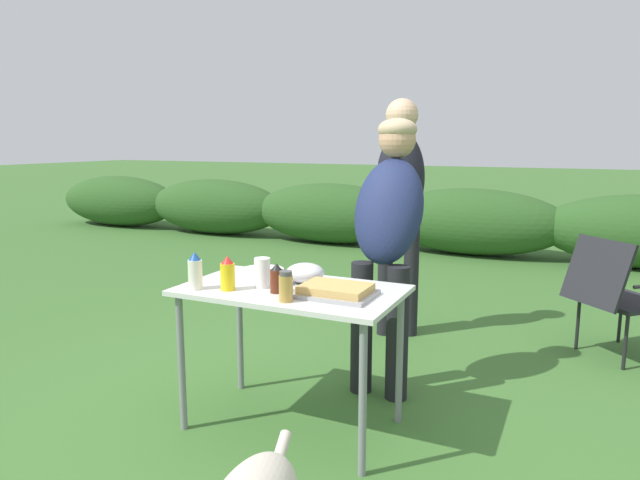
% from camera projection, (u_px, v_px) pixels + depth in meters
% --- Properties ---
extents(ground_plane, '(60.00, 60.00, 0.00)m').
position_uv_depth(ground_plane, '(293.00, 425.00, 2.98)').
color(ground_plane, '#3D6B2D').
extents(shrub_hedge, '(14.40, 0.90, 0.86)m').
position_uv_depth(shrub_hedge, '(472.00, 222.00, 7.36)').
color(shrub_hedge, '#2D5623').
rests_on(shrub_hedge, ground).
extents(folding_table, '(1.10, 0.64, 0.74)m').
position_uv_depth(folding_table, '(291.00, 303.00, 2.87)').
color(folding_table, silver).
rests_on(folding_table, ground).
extents(food_tray, '(0.36, 0.27, 0.06)m').
position_uv_depth(food_tray, '(336.00, 291.00, 2.70)').
color(food_tray, '#9E9EA3').
rests_on(food_tray, folding_table).
extents(plate_stack, '(0.24, 0.24, 0.04)m').
position_uv_depth(plate_stack, '(262.00, 272.00, 3.12)').
color(plate_stack, white).
rests_on(plate_stack, folding_table).
extents(mixing_bowl, '(0.20, 0.20, 0.10)m').
position_uv_depth(mixing_bowl, '(305.00, 273.00, 2.97)').
color(mixing_bowl, silver).
rests_on(mixing_bowl, folding_table).
extents(paper_cup_stack, '(0.08, 0.08, 0.15)m').
position_uv_depth(paper_cup_stack, '(262.00, 273.00, 2.86)').
color(paper_cup_stack, white).
rests_on(paper_cup_stack, folding_table).
extents(bbq_sauce_bottle, '(0.06, 0.06, 0.14)m').
position_uv_depth(bbq_sauce_bottle, '(277.00, 279.00, 2.76)').
color(bbq_sauce_bottle, '#562314').
rests_on(bbq_sauce_bottle, folding_table).
extents(mayo_bottle, '(0.07, 0.07, 0.19)m').
position_uv_depth(mayo_bottle, '(195.00, 271.00, 2.82)').
color(mayo_bottle, silver).
rests_on(mayo_bottle, folding_table).
extents(mustard_bottle, '(0.07, 0.07, 0.17)m').
position_uv_depth(mustard_bottle, '(228.00, 274.00, 2.80)').
color(mustard_bottle, yellow).
rests_on(mustard_bottle, folding_table).
extents(spice_jar, '(0.06, 0.06, 0.14)m').
position_uv_depth(spice_jar, '(286.00, 287.00, 2.61)').
color(spice_jar, '#B2893D').
rests_on(spice_jar, folding_table).
extents(standing_person_in_gray_fleece, '(0.42, 0.52, 1.60)m').
position_uv_depth(standing_person_in_gray_fleece, '(388.00, 226.00, 3.27)').
color(standing_person_in_gray_fleece, black).
rests_on(standing_person_in_gray_fleece, ground).
extents(standing_person_in_red_jacket, '(0.42, 0.36, 1.77)m').
position_uv_depth(standing_person_in_red_jacket, '(400.00, 194.00, 4.19)').
color(standing_person_in_red_jacket, black).
rests_on(standing_person_in_red_jacket, ground).
extents(camp_chair_green_behind_table, '(0.74, 0.74, 0.83)m').
position_uv_depth(camp_chair_green_behind_table, '(614.00, 291.00, 3.83)').
color(camp_chair_green_behind_table, '#232328').
rests_on(camp_chair_green_behind_table, ground).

